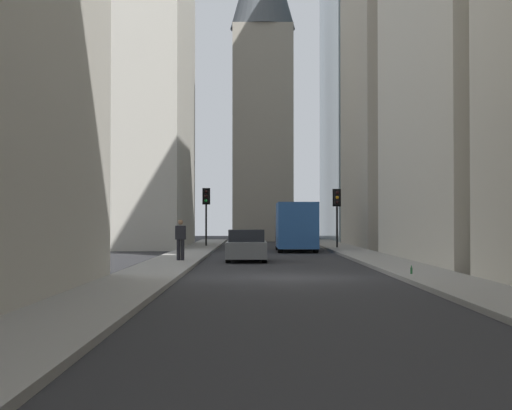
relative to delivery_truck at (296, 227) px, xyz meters
name	(u,v)px	position (x,y,z in m)	size (l,w,h in m)	color
ground_plane	(287,277)	(-21.38, 1.40, -1.46)	(135.00, 135.00, 0.00)	#262628
sidewalk_right	(147,275)	(-21.38, 5.90, -1.39)	(90.00, 2.20, 0.14)	gray
sidewalk_left	(427,275)	(-21.38, -3.10, -1.39)	(90.00, 2.20, 0.14)	gray
building_left_far	(426,18)	(7.13, -9.20, 14.13)	(14.60, 10.00, 31.19)	#A8A091
building_right_far	(114,40)	(7.46, 12.00, 12.68)	(14.63, 10.00, 28.28)	#B7B2A5
church_spire	(263,70)	(24.30, 1.67, 13.76)	(5.78, 5.78, 29.14)	gray
delivery_truck	(296,227)	(0.00, 0.00, 0.00)	(6.46, 2.25, 2.84)	#285699
hatchback_grey	(247,246)	(-11.21, 2.80, -0.80)	(4.30, 1.78, 1.42)	slate
traffic_light_midblock	(206,203)	(6.37, 5.64, 1.50)	(0.43, 0.52, 3.84)	black
traffic_light_far_junction	(337,204)	(2.82, -2.71, 1.36)	(0.43, 0.52, 3.65)	black
pedestrian	(181,238)	(-13.14, 5.58, -0.38)	(0.26, 0.44, 1.72)	black
discarded_bottle	(411,270)	(-21.82, -2.51, -1.21)	(0.07, 0.07, 0.27)	#236033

